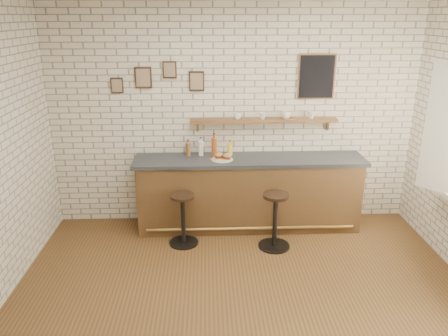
{
  "coord_description": "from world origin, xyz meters",
  "views": [
    {
      "loc": [
        -0.37,
        -3.86,
        2.83
      ],
      "look_at": [
        -0.18,
        0.9,
        1.15
      ],
      "focal_mm": 35.0,
      "sensor_mm": 36.0,
      "label": 1
    }
  ],
  "objects": [
    {
      "name": "condiment_bottle_yellow",
      "position": [
        -0.06,
        1.85,
        1.1
      ],
      "size": [
        0.07,
        0.07,
        0.21
      ],
      "color": "yellow",
      "rests_on": "bar_counter"
    },
    {
      "name": "bar_stool_right",
      "position": [
        0.47,
        1.1,
        0.39
      ],
      "size": [
        0.41,
        0.41,
        0.73
      ],
      "color": "black",
      "rests_on": "ground"
    },
    {
      "name": "bar_stool_left",
      "position": [
        -0.69,
        1.23,
        0.37
      ],
      "size": [
        0.4,
        0.4,
        0.69
      ],
      "color": "black",
      "rests_on": "ground"
    },
    {
      "name": "shelf_cup_c",
      "position": [
        0.7,
        1.9,
        1.55
      ],
      "size": [
        0.17,
        0.17,
        0.1
      ],
      "primitive_type": "imported",
      "rotation": [
        0.0,
        0.0,
        1.21
      ],
      "color": "white",
      "rests_on": "wall_shelf"
    },
    {
      "name": "wall_shelf",
      "position": [
        0.4,
        1.9,
        1.48
      ],
      "size": [
        2.0,
        0.18,
        0.18
      ],
      "color": "brown",
      "rests_on": "ground"
    },
    {
      "name": "sandwich_plate",
      "position": [
        -0.17,
        1.64,
        1.02
      ],
      "size": [
        0.28,
        0.28,
        0.01
      ],
      "primitive_type": "cylinder",
      "color": "white",
      "rests_on": "bar_counter"
    },
    {
      "name": "potato_chips",
      "position": [
        -0.19,
        1.64,
        1.02
      ],
      "size": [
        0.27,
        0.19,
        0.0
      ],
      "color": "#D5934B",
      "rests_on": "sandwich_plate"
    },
    {
      "name": "back_wall_decor",
      "position": [
        0.23,
        1.98,
        2.05
      ],
      "size": [
        2.96,
        0.02,
        0.56
      ],
      "color": "black",
      "rests_on": "ground"
    },
    {
      "name": "bitters_bottle_amber",
      "position": [
        -0.28,
        1.85,
        1.14
      ],
      "size": [
        0.08,
        0.08,
        0.31
      ],
      "color": "#944017",
      "rests_on": "bar_counter"
    },
    {
      "name": "bitters_bottle_brown",
      "position": [
        -0.63,
        1.85,
        1.1
      ],
      "size": [
        0.07,
        0.07,
        0.23
      ],
      "color": "brown",
      "rests_on": "bar_counter"
    },
    {
      "name": "bar_counter",
      "position": [
        0.2,
        1.7,
        0.51
      ],
      "size": [
        3.1,
        0.65,
        1.01
      ],
      "color": "#52391E",
      "rests_on": "ground"
    },
    {
      "name": "shelf_cup_a",
      "position": [
        0.05,
        1.9,
        1.54
      ],
      "size": [
        0.12,
        0.12,
        0.09
      ],
      "primitive_type": "imported",
      "rotation": [
        0.0,
        0.0,
        -0.09
      ],
      "color": "white",
      "rests_on": "wall_shelf"
    },
    {
      "name": "bitters_bottle_white",
      "position": [
        -0.46,
        1.85,
        1.11
      ],
      "size": [
        0.07,
        0.07,
        0.26
      ],
      "color": "white",
      "rests_on": "bar_counter"
    },
    {
      "name": "shelf_cup_b",
      "position": [
        0.38,
        1.9,
        1.55
      ],
      "size": [
        0.12,
        0.12,
        0.09
      ],
      "primitive_type": "imported",
      "rotation": [
        0.0,
        0.0,
        1.33
      ],
      "color": "white",
      "rests_on": "wall_shelf"
    },
    {
      "name": "shelf_cup_d",
      "position": [
        1.05,
        1.9,
        1.55
      ],
      "size": [
        0.12,
        0.12,
        0.1
      ],
      "primitive_type": "imported",
      "rotation": [
        0.0,
        0.0,
        0.14
      ],
      "color": "white",
      "rests_on": "wall_shelf"
    },
    {
      "name": "ground",
      "position": [
        0.0,
        0.0,
        0.0
      ],
      "size": [
        5.0,
        5.0,
        0.0
      ],
      "primitive_type": "plane",
      "color": "brown",
      "rests_on": "ground"
    },
    {
      "name": "ciabatta_sandwich",
      "position": [
        -0.16,
        1.64,
        1.06
      ],
      "size": [
        0.25,
        0.19,
        0.07
      ],
      "color": "tan",
      "rests_on": "sandwich_plate"
    }
  ]
}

